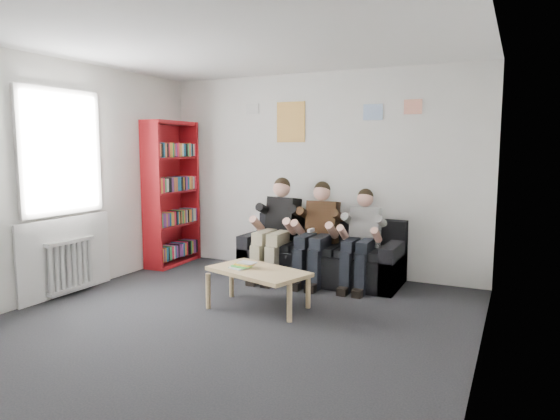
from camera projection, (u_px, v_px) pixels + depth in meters
name	position (u px, v px, depth m)	size (l,w,h in m)	color
room_shell	(217.00, 186.00, 4.54)	(5.00, 5.00, 5.00)	black
sofa	(322.00, 258.00, 6.47)	(2.04, 0.83, 0.79)	black
bookshelf	(172.00, 193.00, 7.24)	(0.31, 0.94, 2.08)	maroon
coffee_table	(258.00, 274.00, 5.27)	(1.05, 0.58, 0.42)	tan
game_cases	(243.00, 265.00, 5.33)	(0.24, 0.22, 0.06)	silver
person_left	(276.00, 229.00, 6.49)	(0.41, 0.89, 1.31)	black
person_middle	(317.00, 234.00, 6.25)	(0.40, 0.85, 1.28)	#442E16
person_right	(361.00, 239.00, 6.01)	(0.36, 0.77, 1.21)	white
radiator	(71.00, 265.00, 5.77)	(0.10, 0.64, 0.60)	white
window	(63.00, 207.00, 5.72)	(0.05, 1.30, 2.36)	white
poster_large	(291.00, 122.00, 6.85)	(0.42, 0.01, 0.55)	#CDCA48
poster_blue	(373.00, 112.00, 6.34)	(0.25, 0.01, 0.20)	#438AE3
poster_pink	(413.00, 107.00, 6.12)	(0.22, 0.01, 0.18)	#D34298
poster_sign	(253.00, 109.00, 7.09)	(0.20, 0.01, 0.14)	silver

